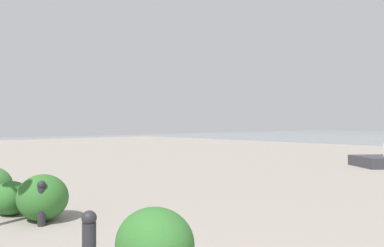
{
  "coord_description": "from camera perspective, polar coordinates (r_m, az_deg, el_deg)",
  "views": [
    {
      "loc": [
        -1.01,
        1.04,
        1.57
      ],
      "look_at": [
        7.77,
        -7.14,
        1.56
      ],
      "focal_mm": 34.9,
      "sensor_mm": 36.0,
      "label": 1
    }
  ],
  "objects": [
    {
      "name": "shrub_low",
      "position": [
        3.96,
        -5.72,
        -17.78
      ],
      "size": [
        0.85,
        0.76,
        0.72
      ],
      "color": "#2D6628",
      "rests_on": "ground"
    },
    {
      "name": "bollard_mid",
      "position": [
        6.26,
        -22.0,
        -11.09
      ],
      "size": [
        0.13,
        0.13,
        0.69
      ],
      "color": "#232328",
      "rests_on": "ground"
    },
    {
      "name": "shrub_round",
      "position": [
        7.22,
        -25.91,
        -10.21
      ],
      "size": [
        0.68,
        0.61,
        0.58
      ],
      "color": "#2D6628",
      "rests_on": "ground"
    },
    {
      "name": "shrub_wide",
      "position": [
        6.6,
        -21.85,
        -10.44
      ],
      "size": [
        0.88,
        0.79,
        0.74
      ],
      "color": "#2D6628",
      "rests_on": "ground"
    }
  ]
}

